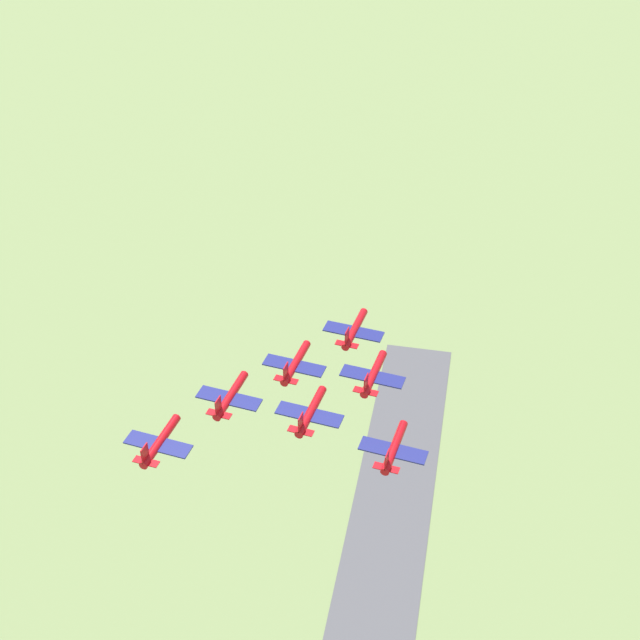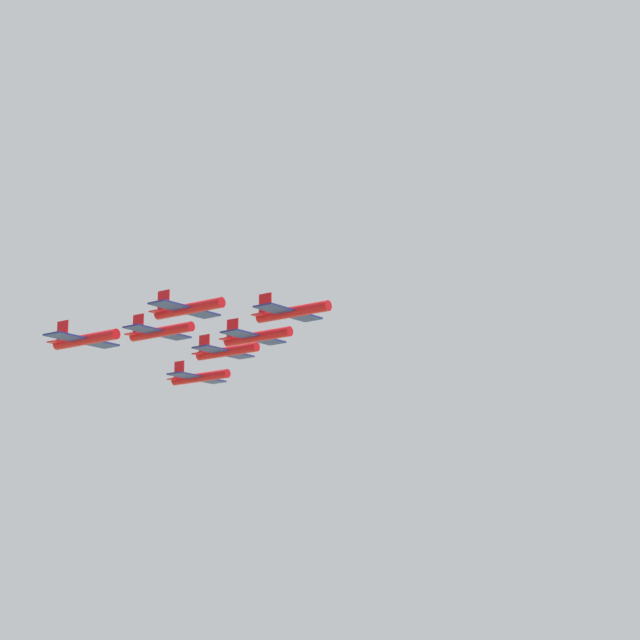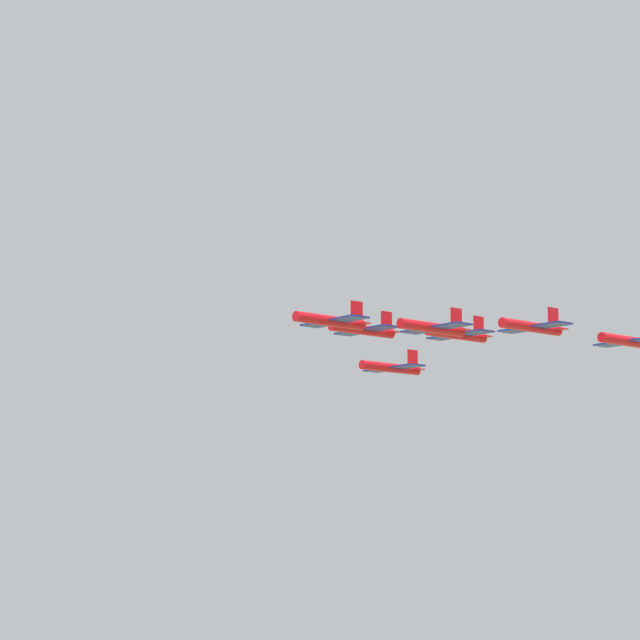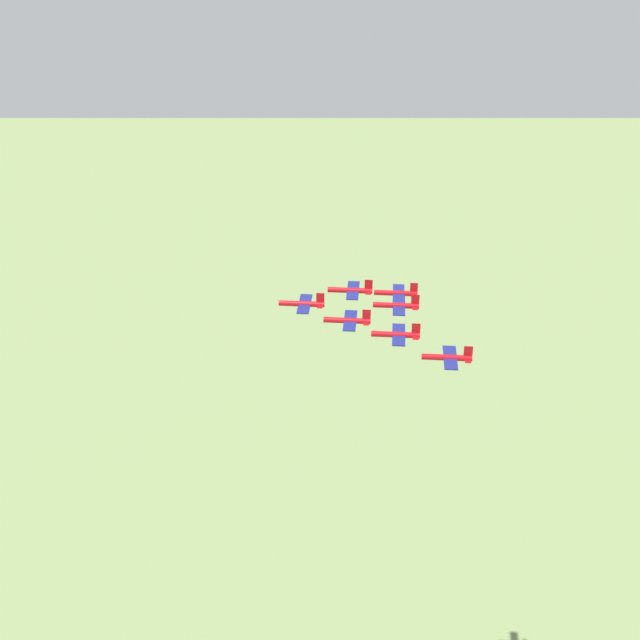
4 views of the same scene
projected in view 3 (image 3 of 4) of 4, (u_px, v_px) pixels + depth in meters
The scene contains 7 objects.
jet_0 at pixel (332, 321), 158.31m from camera, with size 9.62×9.72×3.74m.
jet_1 at pixel (434, 328), 160.31m from camera, with size 9.62×9.72×3.74m.
jet_2 at pixel (364, 330), 170.77m from camera, with size 9.62×9.72×3.74m.
jet_3 at pixel (533, 327), 162.47m from camera, with size 9.62×9.72×3.74m.
jet_4 at pixel (458, 334), 172.80m from camera, with size 9.62×9.72×3.74m.
jet_5 at pixel (392, 368), 182.49m from camera, with size 9.62×9.72×3.74m.
jet_6 at pixel (630, 341), 164.30m from camera, with size 9.62×9.72×3.74m.
Camera 3 is at (208.90, -25.80, 146.50)m, focal length 70.00 mm.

